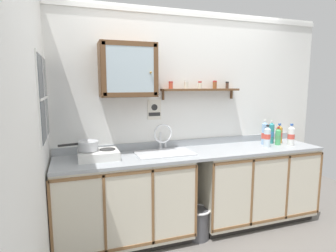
# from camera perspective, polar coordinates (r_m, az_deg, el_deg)

# --- Properties ---
(floor) EXTENTS (5.99, 5.99, 0.00)m
(floor) POSITION_cam_1_polar(r_m,az_deg,el_deg) (3.08, 9.13, -23.85)
(floor) COLOR slate
(floor) RESTS_ON ground
(back_wall) EXTENTS (3.59, 0.07, 2.46)m
(back_wall) POSITION_cam_1_polar(r_m,az_deg,el_deg) (3.30, 3.54, 1.52)
(back_wall) COLOR white
(back_wall) RESTS_ON ground
(side_wall_left) EXTENTS (0.05, 3.52, 2.46)m
(side_wall_left) POSITION_cam_1_polar(r_m,az_deg,el_deg) (2.09, -25.86, -3.58)
(side_wall_left) COLOR white
(side_wall_left) RESTS_ON ground
(lower_cabinet_run) EXTENTS (1.37, 0.60, 0.89)m
(lower_cabinet_run) POSITION_cam_1_polar(r_m,az_deg,el_deg) (2.99, -9.01, -15.12)
(lower_cabinet_run) COLOR black
(lower_cabinet_run) RESTS_ON ground
(lower_cabinet_run_right) EXTENTS (1.44, 0.60, 0.89)m
(lower_cabinet_run_right) POSITION_cam_1_polar(r_m,az_deg,el_deg) (3.58, 17.07, -11.34)
(lower_cabinet_run_right) COLOR black
(lower_cabinet_run_right) RESTS_ON ground
(countertop) EXTENTS (2.95, 0.62, 0.03)m
(countertop) POSITION_cam_1_polar(r_m,az_deg,el_deg) (3.07, 5.79, -5.46)
(countertop) COLOR #9EA3A8
(countertop) RESTS_ON lower_cabinet_run
(backsplash) EXTENTS (2.95, 0.02, 0.08)m
(backsplash) POSITION_cam_1_polar(r_m,az_deg,el_deg) (3.31, 3.73, -3.43)
(backsplash) COLOR #9EA3A8
(backsplash) RESTS_ON countertop
(sink) EXTENTS (0.60, 0.41, 0.43)m
(sink) POSITION_cam_1_polar(r_m,az_deg,el_deg) (2.98, -0.76, -5.94)
(sink) COLOR silver
(sink) RESTS_ON countertop
(hot_plate_stove) EXTENTS (0.38, 0.31, 0.09)m
(hot_plate_stove) POSITION_cam_1_polar(r_m,az_deg,el_deg) (2.82, -14.02, -5.71)
(hot_plate_stove) COLOR silver
(hot_plate_stove) RESTS_ON countertop
(saucepan) EXTENTS (0.37, 0.20, 0.09)m
(saucepan) POSITION_cam_1_polar(r_m,az_deg,el_deg) (2.82, -16.09, -3.83)
(saucepan) COLOR silver
(saucepan) RESTS_ON hot_plate_stove
(bottle_water_blue_0) EXTENTS (0.07, 0.07, 0.30)m
(bottle_water_blue_0) POSITION_cam_1_polar(r_m,az_deg,el_deg) (3.59, 19.12, -1.43)
(bottle_water_blue_0) COLOR #8CB7E0
(bottle_water_blue_0) RESTS_ON countertop
(bottle_water_clear_1) EXTENTS (0.08, 0.08, 0.26)m
(bottle_water_clear_1) POSITION_cam_1_polar(r_m,az_deg,el_deg) (3.46, 19.60, -2.04)
(bottle_water_clear_1) COLOR silver
(bottle_water_clear_1) RESTS_ON countertop
(bottle_soda_green_2) EXTENTS (0.07, 0.07, 0.22)m
(bottle_soda_green_2) POSITION_cam_1_polar(r_m,az_deg,el_deg) (3.62, 21.55, -2.02)
(bottle_soda_green_2) COLOR #4CB266
(bottle_soda_green_2) RESTS_ON countertop
(bottle_detergent_teal_3) EXTENTS (0.07, 0.07, 0.28)m
(bottle_detergent_teal_3) POSITION_cam_1_polar(r_m,az_deg,el_deg) (3.68, 20.36, -1.34)
(bottle_detergent_teal_3) COLOR teal
(bottle_detergent_teal_3) RESTS_ON countertop
(bottle_juice_amber_4) EXTENTS (0.08, 0.08, 0.24)m
(bottle_juice_amber_4) POSITION_cam_1_polar(r_m,az_deg,el_deg) (3.75, 21.74, -1.53)
(bottle_juice_amber_4) COLOR gold
(bottle_juice_amber_4) RESTS_ON countertop
(bottle_opaque_white_5) EXTENTS (0.08, 0.08, 0.26)m
(bottle_opaque_white_5) POSITION_cam_1_polar(r_m,az_deg,el_deg) (3.64, 23.84, -1.80)
(bottle_opaque_white_5) COLOR white
(bottle_opaque_white_5) RESTS_ON countertop
(wall_cabinet) EXTENTS (0.57, 0.30, 0.54)m
(wall_cabinet) POSITION_cam_1_polar(r_m,az_deg,el_deg) (2.92, -8.19, 11.24)
(wall_cabinet) COLOR brown
(spice_shelf) EXTENTS (0.94, 0.14, 0.22)m
(spice_shelf) POSITION_cam_1_polar(r_m,az_deg,el_deg) (3.25, 6.62, 7.54)
(spice_shelf) COLOR brown
(warning_sign) EXTENTS (0.16, 0.01, 0.22)m
(warning_sign) POSITION_cam_1_polar(r_m,az_deg,el_deg) (3.13, -2.81, 3.30)
(warning_sign) COLOR silver
(window) EXTENTS (0.03, 0.73, 0.74)m
(window) POSITION_cam_1_polar(r_m,az_deg,el_deg) (2.61, -24.21, 5.22)
(window) COLOR #262D38
(trash_bin) EXTENTS (0.26, 0.26, 0.33)m
(trash_bin) POSITION_cam_1_polar(r_m,az_deg,el_deg) (3.18, 6.18, -19.02)
(trash_bin) COLOR #4C4C51
(trash_bin) RESTS_ON ground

